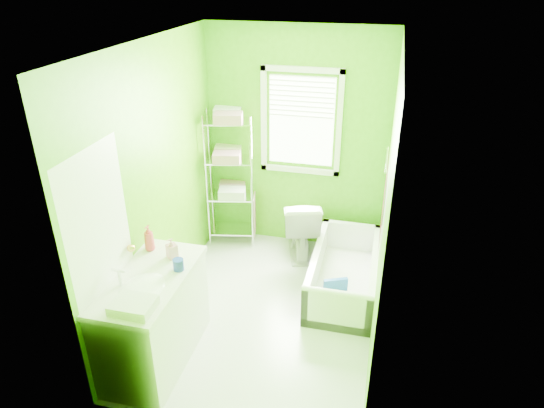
% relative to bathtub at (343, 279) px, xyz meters
% --- Properties ---
extents(ground, '(2.90, 2.90, 0.00)m').
position_rel_bathtub_xyz_m(ground, '(-0.71, -0.52, -0.15)').
color(ground, silver).
rests_on(ground, ground).
extents(room_envelope, '(2.14, 2.94, 2.62)m').
position_rel_bathtub_xyz_m(room_envelope, '(-0.71, -0.52, 1.40)').
color(room_envelope, '#499F07').
rests_on(room_envelope, ground).
extents(window, '(0.92, 0.05, 1.22)m').
position_rel_bathtub_xyz_m(window, '(-0.66, 0.90, 1.47)').
color(window, white).
rests_on(window, ground).
extents(door, '(0.09, 0.80, 2.00)m').
position_rel_bathtub_xyz_m(door, '(-1.75, -1.52, 0.85)').
color(door, white).
rests_on(door, ground).
extents(right_wall_decor, '(0.04, 1.48, 1.17)m').
position_rel_bathtub_xyz_m(right_wall_decor, '(0.32, -0.54, 1.17)').
color(right_wall_decor, '#43070F').
rests_on(right_wall_decor, ground).
extents(bathtub, '(0.67, 1.44, 0.46)m').
position_rel_bathtub_xyz_m(bathtub, '(0.00, 0.00, 0.00)').
color(bathtub, white).
rests_on(bathtub, ground).
extents(toilet, '(0.61, 0.82, 0.75)m').
position_rel_bathtub_xyz_m(toilet, '(-0.59, 0.62, 0.23)').
color(toilet, white).
rests_on(toilet, ground).
extents(vanity, '(0.59, 1.14, 1.10)m').
position_rel_bathtub_xyz_m(vanity, '(-1.48, -1.38, 0.31)').
color(vanity, silver).
rests_on(vanity, ground).
extents(wire_shelf_unit, '(0.61, 0.50, 1.67)m').
position_rel_bathtub_xyz_m(wire_shelf_unit, '(-1.46, 0.75, 0.87)').
color(wire_shelf_unit, silver).
rests_on(wire_shelf_unit, ground).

